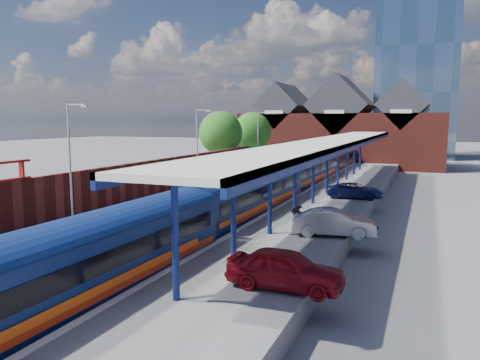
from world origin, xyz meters
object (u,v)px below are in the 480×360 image
Objects in this scene: train at (283,179)px; lamp_post_d at (259,137)px; platform_sign at (222,167)px; parked_car_red at (285,269)px; lamp_post_b at (72,156)px; parked_car_dark at (335,221)px; lamp_post_c at (198,143)px; parked_car_silver at (334,223)px; parked_car_blue at (355,191)px.

lamp_post_d reaches higher than train.
platform_sign is 26.99m from parked_car_red.
parked_car_red is at bearing -68.94° from lamp_post_d.
lamp_post_b is 1.64× the size of parked_car_red.
parked_car_red is (6.61, -21.70, -0.39)m from train.
lamp_post_c is at bearing 45.52° from parked_car_dark.
lamp_post_c is at bearing 38.03° from parked_car_silver.
lamp_post_c is 26.18m from parked_car_red.
lamp_post_b is at bearing 99.42° from parked_car_dark.
parked_car_dark is (0.12, 8.95, -0.07)m from parked_car_red.
lamp_post_c is 1.62× the size of parked_car_silver.
platform_sign reaches higher than train.
lamp_post_c is 1.55× the size of parked_car_dark.
lamp_post_c is (-7.86, -0.12, 2.87)m from train.
lamp_post_c is (0.00, 16.00, 0.00)m from lamp_post_b.
lamp_post_b is 1.00× the size of lamp_post_d.
train is 26.38× the size of platform_sign.
parked_car_dark is at bearing -63.00° from lamp_post_d.
lamp_post_c is 14.32m from parked_car_blue.
lamp_post_b is 16.00m from lamp_post_c.
parked_car_dark is (14.59, -28.63, -3.34)m from lamp_post_d.
train is 14.97m from parked_car_silver.
lamp_post_b is 2.80× the size of platform_sign.
platform_sign is at bearing 163.89° from train.
train reaches higher than parked_car_red.
lamp_post_b is 1.64× the size of parked_car_blue.
parked_car_dark is (6.73, -12.75, -0.47)m from train.
train is 15.42× the size of parked_car_red.
train is 9.42× the size of lamp_post_b.
parked_car_blue is (-0.57, 20.93, -0.14)m from parked_car_red.
parked_car_blue is (12.54, -2.64, -1.10)m from platform_sign.
train is 15.30× the size of parked_car_silver.
parked_car_dark is (14.59, -12.63, -3.34)m from lamp_post_c.
parked_car_red is (14.47, -37.58, -3.26)m from lamp_post_d.
parked_car_silver is 0.96× the size of parked_car_dark.
train is at bearing 24.22° from parked_car_dark.
parked_car_silver is at bearing -63.04° from train.
lamp_post_d is 32.30m from parked_car_dark.
parked_car_blue is at bearing -6.52° from parked_car_silver.
lamp_post_b is 18.20m from platform_sign.
lamp_post_b is 15.84m from parked_car_red.
parked_car_blue is at bearing -50.13° from lamp_post_d.
parked_car_blue is (13.90, 15.36, -3.40)m from lamp_post_b.
parked_car_red is at bearing -60.93° from platform_sign.
lamp_post_b is at bearing 70.29° from parked_car_red.
lamp_post_b is at bearing 136.32° from parked_car_blue.
platform_sign reaches higher than parked_car_blue.
parked_car_red is (13.10, -23.58, -0.96)m from platform_sign.
parked_car_silver is at bearing 0.17° from parked_car_red.
lamp_post_c is at bearing -124.26° from platform_sign.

